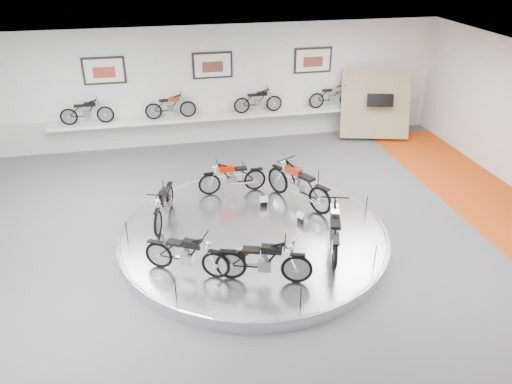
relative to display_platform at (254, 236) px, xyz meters
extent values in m
plane|color=#545456|center=(0.00, -0.30, -0.15)|extent=(16.00, 16.00, 0.00)
plane|color=white|center=(0.00, -0.30, 3.85)|extent=(16.00, 16.00, 0.00)
plane|color=white|center=(0.00, 6.70, 1.85)|extent=(16.00, 0.00, 16.00)
cube|color=#BC4717|center=(6.80, -0.30, -0.14)|extent=(2.40, 12.60, 0.01)
cube|color=#BCBCBA|center=(0.00, 6.68, 0.40)|extent=(15.68, 0.04, 1.10)
cylinder|color=silver|center=(0.00, 0.00, 0.00)|extent=(6.40, 6.40, 0.30)
torus|color=#B2B2BA|center=(0.00, 0.00, 0.12)|extent=(6.40, 6.40, 0.10)
cube|color=silver|center=(0.00, 6.40, 0.85)|extent=(11.00, 0.55, 0.10)
cube|color=silver|center=(-3.50, 6.66, 2.55)|extent=(1.35, 0.06, 0.88)
cube|color=silver|center=(0.00, 6.66, 2.55)|extent=(1.35, 0.06, 0.88)
cube|color=silver|center=(3.50, 6.66, 2.55)|extent=(1.35, 0.06, 0.88)
cube|color=#9D8662|center=(5.60, 5.80, 1.10)|extent=(2.56, 1.52, 2.30)
camera|label=1|loc=(-2.06, -9.95, 6.51)|focal=35.00mm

